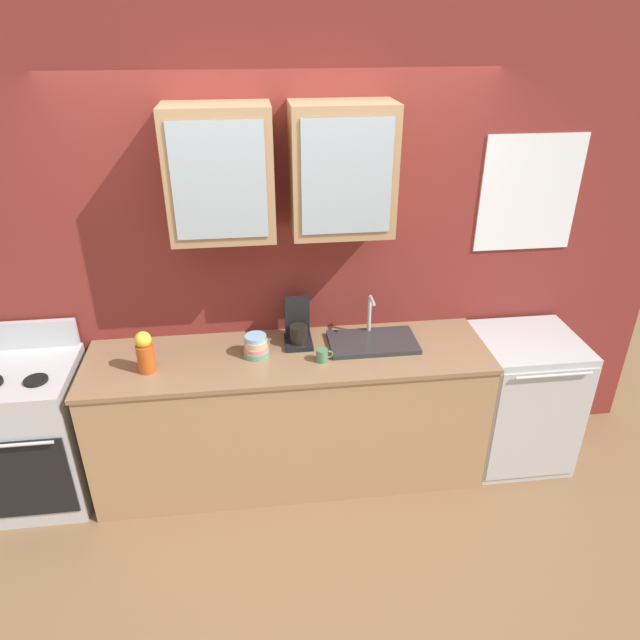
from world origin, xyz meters
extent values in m
plane|color=brown|center=(0.00, 0.00, 0.00)|extent=(10.00, 10.00, 0.00)
cube|color=maroon|center=(0.00, 0.38, 1.44)|extent=(5.02, 0.10, 2.88)
cube|color=#A87F56|center=(-0.33, 0.17, 1.99)|extent=(0.57, 0.32, 0.72)
cube|color=#9EADB7|center=(-0.33, 0.00, 1.99)|extent=(0.49, 0.01, 0.61)
cube|color=#A87F56|center=(0.33, 0.17, 1.99)|extent=(0.57, 0.32, 0.72)
cube|color=#9EADB7|center=(0.33, 0.00, 1.99)|extent=(0.49, 0.01, 0.61)
cube|color=white|center=(1.54, 0.32, 1.77)|extent=(0.63, 0.01, 0.72)
cube|color=#A87F56|center=(0.00, 0.00, 0.45)|extent=(2.44, 0.64, 0.89)
cube|color=#8C6B4C|center=(0.00, 0.00, 0.91)|extent=(2.46, 0.66, 0.03)
cube|color=silver|center=(-1.57, 0.00, 0.46)|extent=(0.58, 0.61, 0.92)
cube|color=black|center=(-1.57, -0.31, 0.39)|extent=(0.54, 0.01, 0.55)
cylinder|color=silver|center=(-1.57, -0.34, 0.66)|extent=(0.47, 0.02, 0.02)
cube|color=silver|center=(-1.57, 0.29, 1.01)|extent=(0.55, 0.04, 0.18)
cylinder|color=black|center=(-1.44, -0.12, 0.93)|extent=(0.13, 0.13, 0.02)
cube|color=#2D2D30|center=(0.53, 0.06, 0.93)|extent=(0.55, 0.32, 0.03)
cylinder|color=silver|center=(0.53, 0.19, 1.07)|extent=(0.02, 0.02, 0.24)
cylinder|color=silver|center=(0.53, 0.13, 1.19)|extent=(0.02, 0.12, 0.02)
cylinder|color=#669972|center=(-0.20, 0.02, 0.94)|extent=(0.16, 0.16, 0.04)
cylinder|color=#D87F84|center=(-0.20, 0.02, 0.97)|extent=(0.15, 0.15, 0.04)
cylinder|color=#E0AD7F|center=(-0.20, 0.02, 1.00)|extent=(0.14, 0.14, 0.05)
cylinder|color=#8CB7E0|center=(-0.20, 0.02, 1.04)|extent=(0.13, 0.13, 0.04)
cylinder|color=#BF4C19|center=(-0.83, -0.08, 1.00)|extent=(0.10, 0.10, 0.17)
sphere|color=yellow|center=(-0.83, -0.08, 1.13)|extent=(0.09, 0.09, 0.09)
cylinder|color=#4C7F59|center=(0.19, -0.10, 0.96)|extent=(0.07, 0.07, 0.08)
torus|color=#4C7F59|center=(0.23, -0.10, 0.96)|extent=(0.05, 0.01, 0.05)
cube|color=silver|center=(1.55, 0.00, 0.46)|extent=(0.64, 0.60, 0.92)
cube|color=silver|center=(1.55, -0.31, 0.46)|extent=(0.60, 0.01, 0.83)
cylinder|color=silver|center=(1.55, -0.33, 0.86)|extent=(0.48, 0.02, 0.02)
cube|color=black|center=(0.07, 0.12, 0.93)|extent=(0.17, 0.20, 0.03)
cylinder|color=black|center=(0.07, 0.10, 1.00)|extent=(0.11, 0.11, 0.11)
cube|color=black|center=(0.07, 0.19, 1.08)|extent=(0.15, 0.06, 0.26)
camera|label=1|loc=(-0.19, -3.02, 2.77)|focal=32.63mm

